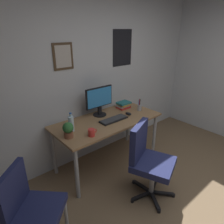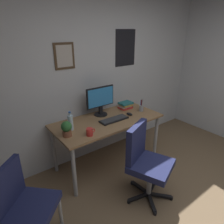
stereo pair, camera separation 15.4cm
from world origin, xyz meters
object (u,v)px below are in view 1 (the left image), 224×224
Objects in this scene: office_chair at (148,158)px; pen_cup at (139,107)px; computer_mouse at (128,114)px; keyboard at (114,119)px; side_chair at (30,206)px; water_bottle at (71,123)px; book_stack_left at (123,105)px; monitor at (99,100)px; coffee_mug_near at (92,132)px; potted_plant at (68,130)px.

pen_cup is at bearing 48.66° from office_chair.
keyboard is at bearing -178.84° from computer_mouse.
water_bottle is at bearing 36.86° from side_chair.
book_stack_left is (0.43, 0.26, 0.04)m from keyboard.
monitor reaches higher than water_bottle.
monitor is at bearing 43.97° from coffee_mug_near.
monitor is 0.36m from keyboard.
water_bottle is (-0.53, 0.82, 0.32)m from office_chair.
potted_plant reaches higher than book_stack_left.
potted_plant is (-1.03, -0.02, 0.09)m from computer_mouse.
computer_mouse is at bearing 61.77° from office_chair.
coffee_mug_near is 1.03m from book_stack_left.
side_chair is at bearing -165.68° from pen_cup.
keyboard is at bearing -9.68° from water_bottle.
potted_plant is (-0.23, 0.15, 0.06)m from coffee_mug_near.
keyboard is (0.09, 0.72, 0.23)m from office_chair.
keyboard is 1.70× the size of water_bottle.
side_chair is at bearing 169.99° from office_chair.
office_chair is 4.87× the size of potted_plant.
monitor reaches higher than office_chair.
monitor reaches higher than pen_cup.
computer_mouse is 1.04m from potted_plant.
office_chair is 0.85m from computer_mouse.
monitor is at bearing 29.21° from side_chair.
computer_mouse is 0.29m from book_stack_left.
pen_cup is at bearing 2.69° from computer_mouse.
monitor reaches higher than keyboard.
monitor is 2.18× the size of book_stack_left.
coffee_mug_near is (0.12, -0.27, -0.06)m from water_bottle.
pen_cup reaches higher than computer_mouse.
coffee_mug_near is (0.90, 0.32, 0.29)m from side_chair.
side_chair is at bearing -158.02° from book_stack_left.
monitor is 0.77m from potted_plant.
office_chair is 2.07× the size of monitor.
keyboard is 0.53m from coffee_mug_near.
office_chair reaches higher than side_chair.
pen_cup is (0.60, -0.26, -0.19)m from monitor.
monitor is at bearing 140.69° from computer_mouse.
side_chair reaches higher than book_stack_left.
side_chair reaches higher than computer_mouse.
book_stack_left reaches higher than keyboard.
potted_plant is (-0.73, -0.02, 0.09)m from keyboard.
computer_mouse is at bearing -6.19° from water_bottle.
office_chair is at bearing -52.98° from coffee_mug_near.
pen_cup is (1.97, 0.50, 0.30)m from side_chair.
coffee_mug_near is (-0.50, -0.17, 0.03)m from keyboard.
monitor is at bearing 177.25° from book_stack_left.
monitor reaches higher than computer_mouse.
monitor reaches higher than coffee_mug_near.
potted_plant is 0.93× the size of book_stack_left.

